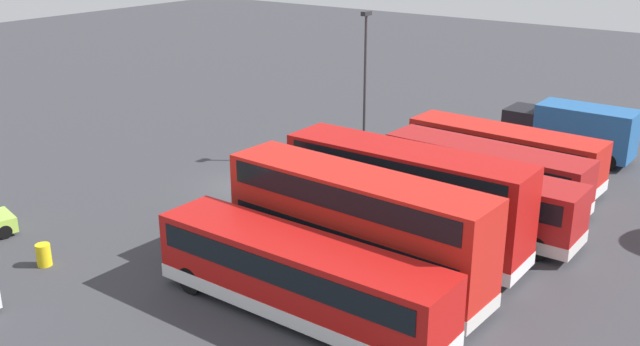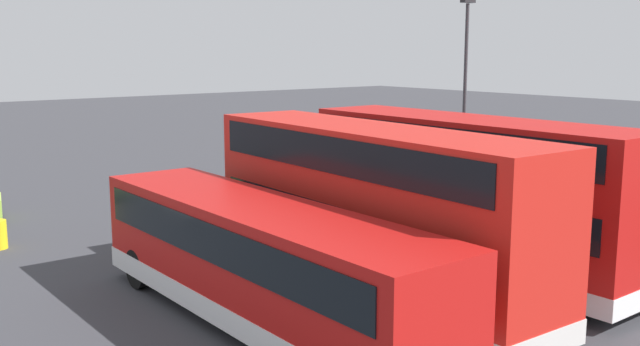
{
  "view_description": "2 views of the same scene",
  "coord_description": "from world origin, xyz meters",
  "views": [
    {
      "loc": [
        26.87,
        24.81,
        13.66
      ],
      "look_at": [
        0.32,
        5.25,
        1.98
      ],
      "focal_mm": 40.69,
      "sensor_mm": 36.0,
      "label": 1
    },
    {
      "loc": [
        17.77,
        24.25,
        6.52
      ],
      "look_at": [
        0.63,
        2.48,
        1.73
      ],
      "focal_mm": 40.58,
      "sensor_mm": 36.0,
      "label": 2
    }
  ],
  "objects": [
    {
      "name": "lamp_post_tall",
      "position": [
        -7.45,
        2.72,
        5.06
      ],
      "size": [
        0.7,
        0.3,
        8.73
      ],
      "color": "#38383D",
      "rests_on": "ground"
    },
    {
      "name": "bus_single_deck_sixth",
      "position": [
        8.77,
        10.56,
        1.62
      ],
      "size": [
        2.67,
        11.74,
        2.95
      ],
      "color": "#B71411",
      "rests_on": "ground"
    },
    {
      "name": "bus_single_deck_second",
      "position": [
        -5.53,
        11.19,
        1.62
      ],
      "size": [
        2.9,
        10.39,
        2.95
      ],
      "color": "#A51919",
      "rests_on": "ground"
    },
    {
      "name": "bus_double_decker_fourth",
      "position": [
        1.65,
        10.72,
        2.45
      ],
      "size": [
        2.66,
        10.83,
        4.55
      ],
      "color": "#B71411",
      "rests_on": "ground"
    },
    {
      "name": "bus_double_decker_fifth",
      "position": [
        5.48,
        10.8,
        2.45
      ],
      "size": [
        3.01,
        11.15,
        4.55
      ],
      "color": "red",
      "rests_on": "ground"
    },
    {
      "name": "ground_plane",
      "position": [
        0.0,
        0.0,
        0.0
      ],
      "size": [
        140.0,
        140.0,
        0.0
      ],
      "primitive_type": "plane",
      "color": "#38383D"
    },
    {
      "name": "bus_single_deck_third",
      "position": [
        -1.83,
        11.36,
        1.62
      ],
      "size": [
        2.62,
        11.63,
        2.95
      ],
      "color": "#A51919",
      "rests_on": "ground"
    }
  ]
}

